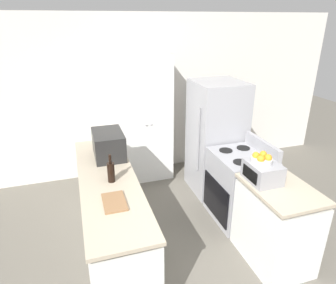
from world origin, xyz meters
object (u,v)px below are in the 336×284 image
Objects in this scene: refrigerator at (216,138)px; microwave at (109,144)px; stove at (239,186)px; wine_bottle at (111,172)px; pantry_cabinet at (145,119)px; fruit_bowl at (262,159)px; toaster_oven at (262,172)px.

refrigerator reaches higher than microwave.
wine_bottle reaches higher than stove.
pantry_cabinet is at bearing 65.39° from wine_bottle.
fruit_bowl reaches higher than microwave.
stove is 2.97× the size of toaster_oven.
toaster_oven is at bearing -70.99° from pantry_cabinet.
wine_bottle is (-0.06, -0.64, -0.04)m from microwave.
refrigerator is 1.92m from wine_bottle.
pantry_cabinet reaches higher than refrigerator.
pantry_cabinet reaches higher than wine_bottle.
wine_bottle is at bearing -95.47° from microwave.
toaster_oven is at bearing -102.83° from stove.
stove is at bearing 77.17° from toaster_oven.
refrigerator is at bearing 88.02° from stove.
microwave is 1.80m from fruit_bowl.
toaster_oven is (0.74, -2.14, 0.02)m from pantry_cabinet.
fruit_bowl is (-0.19, -1.39, 0.32)m from refrigerator.
toaster_oven is (-0.14, -0.63, 0.56)m from stove.
pantry_cabinet is 1.83m from wine_bottle.
microwave is 2.47× the size of fruit_bowl.
refrigerator is (0.91, -0.73, -0.16)m from pantry_cabinet.
refrigerator reaches higher than fruit_bowl.
refrigerator is 1.65m from microwave.
toaster_oven is at bearing -37.86° from microwave.
wine_bottle is 0.85× the size of toaster_oven.
pantry_cabinet is 1.24m from microwave.
wine_bottle is at bearing -150.77° from refrigerator.
refrigerator reaches higher than toaster_oven.
pantry_cabinet is 1.83m from stove.
fruit_bowl is at bearing -104.71° from stove.
pantry_cabinet is 6.53× the size of wine_bottle.
microwave is 1.49× the size of toaster_oven.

